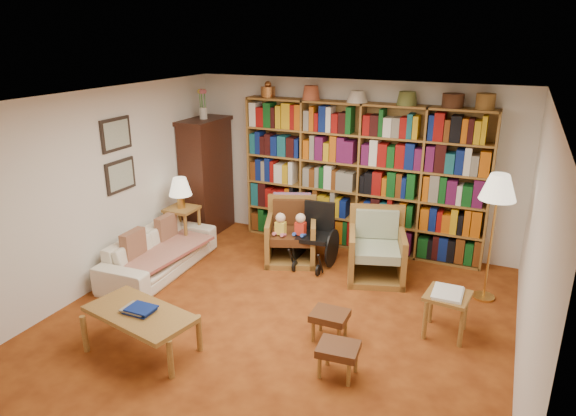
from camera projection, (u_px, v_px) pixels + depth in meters
The scene contains 23 objects.
floor at pixel (282, 317), 5.98m from camera, with size 5.00×5.00×0.00m, color #9A4A17.
ceiling at pixel (282, 100), 5.17m from camera, with size 5.00×5.00×0.00m, color silver.
wall_back at pixel (351, 164), 7.73m from camera, with size 5.00×5.00×0.00m, color silver.
wall_front at pixel (126, 333), 3.42m from camera, with size 5.00×5.00×0.00m, color silver.
wall_left at pixel (104, 189), 6.53m from camera, with size 5.00×5.00×0.00m, color silver.
wall_right at pixel (534, 255), 4.61m from camera, with size 5.00×5.00×0.00m, color silver.
bookshelf at pixel (360, 174), 7.53m from camera, with size 3.60×0.30×2.42m.
curio_cabinet at pixel (207, 175), 8.26m from camera, with size 0.50×0.95×2.40m.
framed_pictures at pixel (118, 155), 6.66m from camera, with size 0.03×0.52×0.97m.
sofa at pixel (160, 252), 7.04m from camera, with size 0.74×1.89×0.55m, color #EFE5CB.
sofa_throw at pixel (162, 251), 7.02m from camera, with size 0.75×1.39×0.04m, color beige.
cushion_left at pixel (166, 231), 7.34m from camera, with size 0.12×0.37×0.37m, color maroon.
cushion_right at pixel (134, 248), 6.73m from camera, with size 0.12×0.39×0.39m, color maroon.
side_table_lamp at pixel (182, 219), 7.62m from camera, with size 0.43×0.43×0.69m.
table_lamp at pixel (180, 188), 7.46m from camera, with size 0.34×0.34×0.46m.
armchair_leather at pixel (294, 234), 7.43m from camera, with size 0.97×0.97×0.91m.
armchair_sage at pixel (378, 251), 6.90m from camera, with size 0.96×0.97×0.92m.
wheelchair at pixel (316, 237), 7.23m from camera, with size 0.51×0.71×0.89m.
floor_lamp at pixel (498, 192), 5.95m from camera, with size 0.42×0.42×1.60m.
side_table_papers at pixel (447, 301), 5.52m from camera, with size 0.50×0.50×0.52m.
footstool_a at pixel (330, 317), 5.46m from camera, with size 0.39×0.33×0.32m.
footstool_b at pixel (338, 351), 4.89m from camera, with size 0.41×0.36×0.33m.
coffee_table at pixel (140, 316), 5.21m from camera, with size 1.25×0.80×0.52m.
Camera 1 is at (2.19, -4.76, 3.16)m, focal length 32.00 mm.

